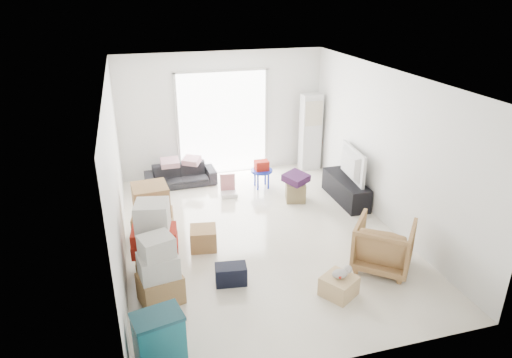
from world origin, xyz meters
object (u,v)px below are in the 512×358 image
Objects in this scene: tv_console at (346,189)px; ottoman at (295,192)px; ac_tower at (310,132)px; wood_crate at (339,286)px; armchair at (384,243)px; kids_table at (262,169)px; sofa at (180,172)px; television at (347,175)px; storage_bins at (159,338)px.

tv_console reaches higher than ottoman.
ac_tower is 4.18× the size of wood_crate.
kids_table is (-0.91, 3.34, 0.00)m from armchair.
sofa reaches higher than wood_crate.
television is 1.30× the size of armchair.
tv_console is at bearing -30.18° from sofa.
ottoman is (2.09, -1.39, -0.10)m from sofa.
kids_table is 1.42× the size of wood_crate.
wood_crate is at bearing -71.48° from sofa.
armchair is (-0.46, -4.09, -0.46)m from ac_tower.
ac_tower is 1.61× the size of television.
armchair is at bearing -74.69° from kids_table.
ac_tower reaches higher than ottoman.
wood_crate is (1.62, -4.39, -0.15)m from sofa.
ac_tower is 3.06m from sofa.
tv_console is at bearing -62.68° from armchair.
wood_crate is at bearing -117.65° from tv_console.
ac_tower is 4.14m from armchair.
storage_bins is 1.67× the size of ottoman.
ottoman is at bearing -59.81° from kids_table.
ac_tower is 1.18× the size of sofa.
ac_tower reaches higher than storage_bins.
ac_tower is 4.80m from wood_crate.
ac_tower is 4.65× the size of ottoman.
wood_crate is at bearing 12.39° from storage_bins.
storage_bins is at bearing 135.03° from television.
storage_bins is at bearing -129.76° from ottoman.
kids_table is at bearing 89.85° from wood_crate.
television is at bearing -88.41° from ac_tower.
armchair is at bearing -79.95° from ottoman.
storage_bins is at bearing -139.97° from tv_console.
storage_bins reaches higher than sofa.
wood_crate is (-0.47, -2.99, -0.05)m from ottoman.
sofa is 5.00m from storage_bins.
storage_bins reaches higher than ottoman.
ottoman is at bearing 50.24° from storage_bins.
armchair is 1.99× the size of wood_crate.
armchair is at bearing -102.54° from tv_console.
wood_crate is (-1.43, -2.73, -0.09)m from tv_console.
armchair reaches higher than television.
armchair is 1.33× the size of storage_bins.
storage_bins reaches higher than wood_crate.
television reaches higher than wood_crate.
storage_bins reaches higher than television.
television is at bearing 40.03° from storage_bins.
sofa is 1.74m from kids_table.
television reaches higher than ottoman.
ottoman is (-0.45, 2.54, -0.23)m from armchair.
television is 2.34m from armchair.
television reaches higher than kids_table.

